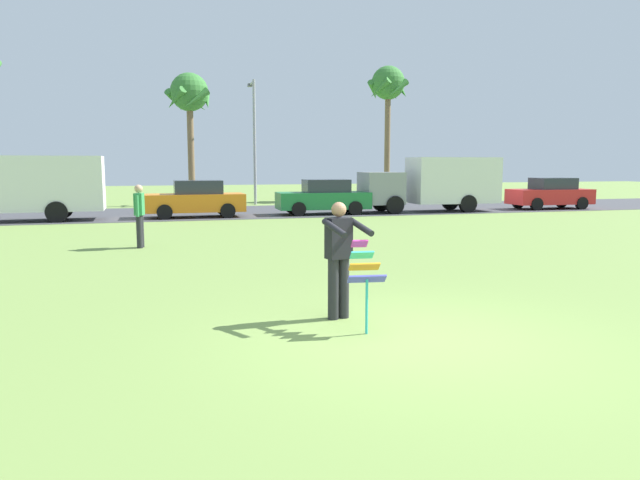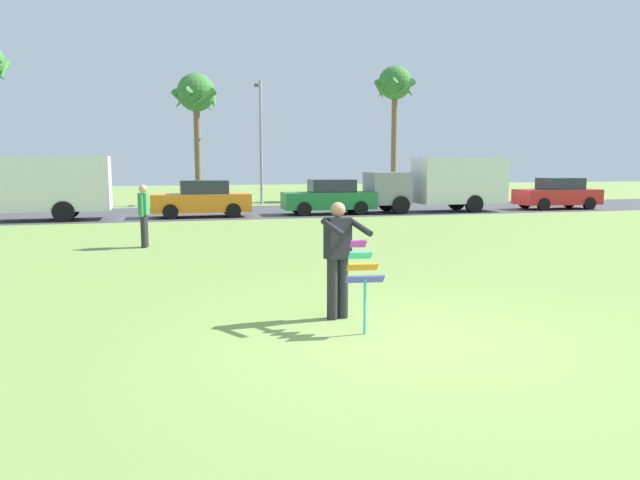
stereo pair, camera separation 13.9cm
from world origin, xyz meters
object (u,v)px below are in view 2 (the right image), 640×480
object	(u,v)px
palm_tree_centre_far	(395,89)
person_walker_near	(144,214)
parked_truck_white_box	(34,186)
kite_held	(363,271)
parked_car_red	(558,194)
person_kite_flyer	(338,255)
parked_car_orange	(201,199)
streetlight_pole	(260,134)
parked_car_green	(329,198)
parked_truck_grey_van	(443,183)
palm_tree_right_near	(196,97)

from	to	relation	value
palm_tree_centre_far	person_walker_near	world-z (taller)	palm_tree_centre_far
parked_truck_white_box	kite_held	bearing A→B (deg)	-67.50
parked_car_red	person_kite_flyer	bearing A→B (deg)	-133.97
parked_car_orange	streetlight_pole	xyz separation A→B (m)	(3.87, 7.66, 3.22)
kite_held	streetlight_pole	xyz separation A→B (m)	(2.88, 26.08, 3.16)
person_walker_near	parked_truck_white_box	bearing A→B (deg)	116.36
streetlight_pole	person_kite_flyer	bearing A→B (deg)	-96.77
parked_car_orange	parked_car_green	distance (m)	5.76
parked_car_red	parked_truck_white_box	bearing A→B (deg)	180.00
kite_held	parked_car_red	size ratio (longest dim) A/B	0.29
parked_truck_grey_van	person_walker_near	xyz separation A→B (m)	(-13.62, -9.10, -0.48)
streetlight_pole	person_walker_near	bearing A→B (deg)	-109.68
parked_truck_white_box	parked_truck_grey_van	distance (m)	18.12
streetlight_pole	person_walker_near	xyz separation A→B (m)	(-6.00, -16.76, -3.06)
parked_truck_white_box	person_kite_flyer	bearing A→B (deg)	-67.09
parked_truck_grey_van	streetlight_pole	world-z (taller)	streetlight_pole
person_kite_flyer	palm_tree_right_near	xyz separation A→B (m)	(-0.50, 25.80, 5.03)
parked_truck_grey_van	parked_car_red	distance (m)	6.49
streetlight_pole	parked_car_green	bearing A→B (deg)	-76.10
parked_truck_white_box	palm_tree_centre_far	xyz separation A→B (m)	(19.40, 9.48, 5.63)
palm_tree_centre_far	parked_truck_white_box	bearing A→B (deg)	-153.96
parked_truck_white_box	palm_tree_centre_far	world-z (taller)	palm_tree_centre_far
person_kite_flyer	streetlight_pole	world-z (taller)	streetlight_pole
parked_truck_grey_van	palm_tree_centre_far	distance (m)	11.10
palm_tree_right_near	person_walker_near	size ratio (longest dim) A/B	4.23
person_walker_near	parked_car_green	bearing A→B (deg)	49.06
person_kite_flyer	parked_car_red	bearing A→B (deg)	46.03
parked_truck_white_box	palm_tree_right_near	distance (m)	11.62
parked_car_green	parked_truck_grey_van	distance (m)	5.76
parked_truck_grey_van	parked_car_red	world-z (taller)	parked_truck_grey_van
parked_car_green	kite_held	bearing A→B (deg)	-104.54
parked_car_orange	person_walker_near	size ratio (longest dim) A/B	2.43
kite_held	palm_tree_right_near	xyz separation A→B (m)	(-0.63, 26.49, 5.15)
parked_car_orange	streetlight_pole	size ratio (longest dim) A/B	0.60
palm_tree_right_near	streetlight_pole	size ratio (longest dim) A/B	1.04
parked_car_green	palm_tree_centre_far	world-z (taller)	palm_tree_centre_far
person_kite_flyer	parked_car_orange	world-z (taller)	person_kite_flyer
parked_truck_white_box	parked_truck_grey_van	world-z (taller)	same
palm_tree_centre_far	streetlight_pole	world-z (taller)	palm_tree_centre_far
parked_truck_white_box	parked_truck_grey_van	size ratio (longest dim) A/B	1.00
kite_held	parked_car_green	size ratio (longest dim) A/B	0.29
parked_car_green	streetlight_pole	xyz separation A→B (m)	(-1.90, 7.67, 3.22)
person_kite_flyer	streetlight_pole	bearing A→B (deg)	83.23
kite_held	palm_tree_right_near	bearing A→B (deg)	91.37
kite_held	parked_truck_grey_van	distance (m)	21.20
person_kite_flyer	palm_tree_right_near	world-z (taller)	palm_tree_right_near
person_kite_flyer	parked_truck_grey_van	xyz separation A→B (m)	(10.64, 17.72, 0.46)
parked_car_red	palm_tree_centre_far	xyz separation A→B (m)	(-5.19, 9.48, 6.27)
person_kite_flyer	streetlight_pole	xyz separation A→B (m)	(3.02, 25.39, 3.05)
parked_car_green	person_kite_flyer	bearing A→B (deg)	-105.49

